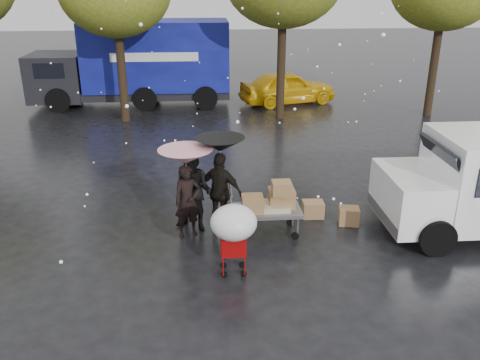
{
  "coord_description": "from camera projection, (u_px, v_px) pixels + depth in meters",
  "views": [
    {
      "loc": [
        -0.54,
        -9.35,
        5.25
      ],
      "look_at": [
        0.25,
        1.0,
        1.04
      ],
      "focal_mm": 38.0,
      "sensor_mm": 36.0,
      "label": 1
    }
  ],
  "objects": [
    {
      "name": "ground",
      "position": [
        232.0,
        244.0,
        10.65
      ],
      "size": [
        90.0,
        90.0,
        0.0
      ],
      "primitive_type": "plane",
      "color": "black",
      "rests_on": "ground"
    },
    {
      "name": "person_pink",
      "position": [
        188.0,
        201.0,
        10.74
      ],
      "size": [
        0.68,
        0.56,
        1.59
      ],
      "primitive_type": "imported",
      "rotation": [
        0.0,
        0.0,
        0.35
      ],
      "color": "black",
      "rests_on": "ground"
    },
    {
      "name": "person_middle",
      "position": [
        193.0,
        192.0,
        10.95
      ],
      "size": [
        1.09,
        1.0,
        1.8
      ],
      "primitive_type": "imported",
      "rotation": [
        0.0,
        0.0,
        -0.45
      ],
      "color": "black",
      "rests_on": "ground"
    },
    {
      "name": "person_black",
      "position": [
        221.0,
        191.0,
        11.02
      ],
      "size": [
        1.11,
        0.87,
        1.75
      ],
      "primitive_type": "imported",
      "rotation": [
        0.0,
        0.0,
        2.64
      ],
      "color": "black",
      "rests_on": "ground"
    },
    {
      "name": "umbrella_pink",
      "position": [
        186.0,
        156.0,
        10.37
      ],
      "size": [
        1.14,
        1.14,
        1.95
      ],
      "color": "#4C4C4C",
      "rests_on": "ground"
    },
    {
      "name": "umbrella_black",
      "position": [
        220.0,
        145.0,
        10.61
      ],
      "size": [
        1.05,
        1.05,
        2.1
      ],
      "color": "#4C4C4C",
      "rests_on": "ground"
    },
    {
      "name": "vendor_cart",
      "position": [
        270.0,
        203.0,
        10.82
      ],
      "size": [
        1.52,
        0.8,
        1.27
      ],
      "color": "slate",
      "rests_on": "ground"
    },
    {
      "name": "shopping_cart",
      "position": [
        234.0,
        226.0,
        9.1
      ],
      "size": [
        0.84,
        0.84,
        1.46
      ],
      "color": "#A8090A",
      "rests_on": "ground"
    },
    {
      "name": "blue_truck",
      "position": [
        137.0,
        63.0,
        21.47
      ],
      "size": [
        8.3,
        2.6,
        3.5
      ],
      "color": "navy",
      "rests_on": "ground"
    },
    {
      "name": "box_ground_near",
      "position": [
        349.0,
        216.0,
        11.44
      ],
      "size": [
        0.49,
        0.42,
        0.4
      ],
      "primitive_type": "cube",
      "rotation": [
        0.0,
        0.0,
        -0.16
      ],
      "color": "olive",
      "rests_on": "ground"
    },
    {
      "name": "box_ground_far",
      "position": [
        313.0,
        209.0,
        11.79
      ],
      "size": [
        0.49,
        0.39,
        0.37
      ],
      "primitive_type": "cube",
      "rotation": [
        0.0,
        0.0,
        -0.04
      ],
      "color": "olive",
      "rests_on": "ground"
    },
    {
      "name": "yellow_taxi",
      "position": [
        288.0,
        87.0,
        22.02
      ],
      "size": [
        4.43,
        2.69,
        1.41
      ],
      "primitive_type": "imported",
      "rotation": [
        0.0,
        0.0,
        1.83
      ],
      "color": "#E4AC0C",
      "rests_on": "ground"
    }
  ]
}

